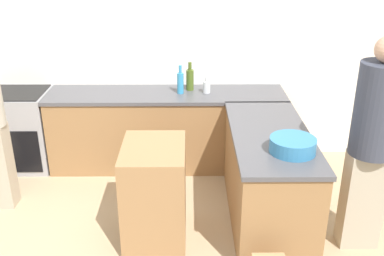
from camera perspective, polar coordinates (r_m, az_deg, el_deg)
wall_back at (r=5.18m, az=-3.25°, el=10.55°), size 8.00×0.06×2.70m
counter_back at (r=5.15m, az=-3.19°, el=-0.17°), size 2.64×0.64×0.88m
counter_peninsula at (r=4.23m, az=9.55°, el=-6.02°), size 0.69×1.61×0.88m
range_oven at (r=5.48m, az=-20.65°, el=-0.19°), size 0.64×0.61×0.90m
island_table at (r=3.94m, az=-4.76°, el=-8.18°), size 0.53×0.70×0.88m
mixing_bowl at (r=3.68m, az=12.67°, el=-2.15°), size 0.37×0.37×0.12m
dish_soap_bottle at (r=4.93m, az=-1.49°, el=5.82°), size 0.07×0.07×0.32m
olive_oil_bottle at (r=5.04m, az=-0.27°, el=6.23°), size 0.08×0.08×0.32m
vinegar_bottle_clear at (r=4.97m, az=1.87°, el=5.29°), size 0.08×0.08×0.18m
person_at_peninsula at (r=3.84m, az=21.93°, el=-1.47°), size 0.36×0.36×1.82m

